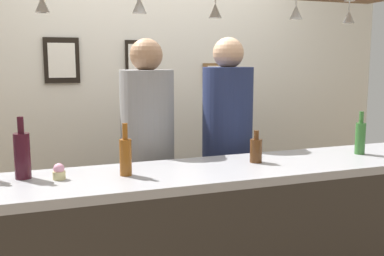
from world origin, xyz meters
The scene contains 17 objects.
back_wall centered at (0.00, 1.10, 1.30)m, with size 4.40×0.06×2.60m, color silver.
bar_counter centered at (0.00, -0.51, 0.70)m, with size 2.70×0.55×1.04m.
hanging_wineglass_far_left centered at (-0.86, -0.25, 1.86)m, with size 0.07×0.07×0.13m.
hanging_wineglass_left centered at (-0.43, -0.36, 1.86)m, with size 0.07×0.07×0.13m.
hanging_wineglass_center_left centered at (-0.01, -0.27, 1.86)m, with size 0.07×0.07×0.13m.
hanging_wineglass_center centered at (0.43, -0.35, 1.86)m, with size 0.07×0.07×0.13m.
hanging_wineglass_center_right centered at (0.87, -0.24, 1.86)m, with size 0.07×0.07×0.13m.
person_left_grey_shirt centered at (-0.25, 0.25, 1.05)m, with size 0.34×0.34×1.74m.
person_middle_navy_shirt centered at (0.31, 0.25, 1.06)m, with size 0.34×0.34×1.75m.
bottle_beer_brown_stubby centered at (0.23, -0.31, 1.11)m, with size 0.07×0.07×0.18m.
bottle_wine_dark_red centered at (-0.98, -0.23, 1.16)m, with size 0.08×0.08×0.30m.
bottle_beer_green_import centered at (0.93, -0.32, 1.14)m, with size 0.06×0.06×0.26m.
bottle_beer_amber_tall centered at (-0.51, -0.34, 1.14)m, with size 0.06×0.06×0.26m.
cupcake centered at (-0.82, -0.31, 1.08)m, with size 0.06×0.06×0.08m.
picture_frame_crest centered at (-0.12, 1.06, 1.63)m, with size 0.18×0.02×0.26m.
picture_frame_caricature centered at (-0.70, 1.06, 1.60)m, with size 0.26×0.02×0.34m.
picture_frame_lower_pair centered at (0.60, 1.06, 1.49)m, with size 0.30×0.02×0.18m.
Camera 1 is at (-0.94, -2.47, 1.60)m, focal length 41.82 mm.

